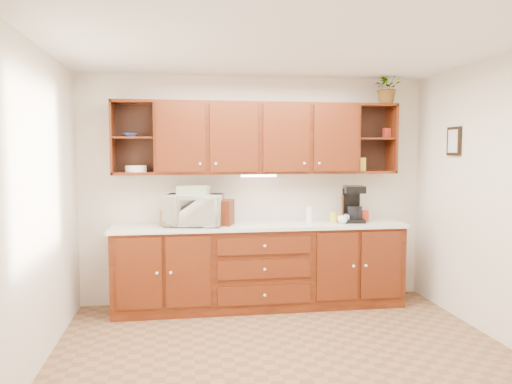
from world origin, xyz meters
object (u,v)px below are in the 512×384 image
object	(u,v)px
bread_box	(215,212)
potted_plant	(387,88)
coffee_maker	(353,205)
microwave	(194,210)

from	to	relation	value
bread_box	potted_plant	size ratio (longest dim) A/B	1.05
coffee_maker	bread_box	bearing A→B (deg)	-169.50
bread_box	coffee_maker	world-z (taller)	coffee_maker
bread_box	coffee_maker	distance (m)	1.59
microwave	coffee_maker	bearing A→B (deg)	11.69
bread_box	microwave	bearing A→B (deg)	-152.68
coffee_maker	potted_plant	xyz separation A→B (m)	(0.41, 0.08, 1.34)
microwave	potted_plant	size ratio (longest dim) A/B	1.62
bread_box	potted_plant	world-z (taller)	potted_plant
microwave	potted_plant	bearing A→B (deg)	13.67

